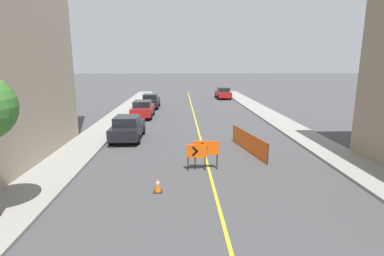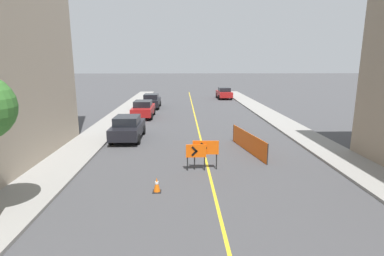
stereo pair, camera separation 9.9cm
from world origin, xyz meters
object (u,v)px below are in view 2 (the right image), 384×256
object	(u,v)px
arrow_barricade_primary	(196,152)
parked_car_opposite_side	(224,93)
parked_car_curb_mid	(143,109)
traffic_cone_third	(157,185)
parked_car_curb_far	(151,101)
arrow_barricade_secondary	(206,149)
parked_car_curb_near	(128,128)

from	to	relation	value
arrow_barricade_primary	parked_car_opposite_side	distance (m)	29.35
parked_car_curb_mid	traffic_cone_third	bearing A→B (deg)	-80.85
arrow_barricade_primary	parked_car_curb_far	world-z (taller)	parked_car_curb_far
arrow_barricade_secondary	parked_car_curb_near	size ratio (longest dim) A/B	0.33
parked_car_curb_near	parked_car_curb_far	distance (m)	14.20
traffic_cone_third	parked_car_curb_far	size ratio (longest dim) A/B	0.14
traffic_cone_third	arrow_barricade_primary	distance (m)	2.95
parked_car_curb_near	parked_car_curb_far	world-z (taller)	same
arrow_barricade_primary	parked_car_opposite_side	bearing A→B (deg)	78.16
traffic_cone_third	arrow_barricade_secondary	distance (m)	3.35
arrow_barricade_primary	parked_car_curb_near	distance (m)	7.42
arrow_barricade_primary	parked_car_curb_near	world-z (taller)	parked_car_curb_near
traffic_cone_third	parked_car_curb_far	bearing A→B (deg)	96.10
parked_car_curb_near	parked_car_opposite_side	bearing A→B (deg)	67.34
arrow_barricade_secondary	arrow_barricade_primary	bearing A→B (deg)	-161.63
arrow_barricade_primary	parked_car_curb_mid	distance (m)	14.86
arrow_barricade_primary	parked_car_curb_mid	xyz separation A→B (m)	(-4.24, 14.24, -0.10)
traffic_cone_third	arrow_barricade_secondary	xyz separation A→B (m)	(2.12, 2.49, 0.73)
arrow_barricade_primary	parked_car_curb_far	distance (m)	20.69
arrow_barricade_secondary	parked_car_curb_mid	size ratio (longest dim) A/B	0.33
traffic_cone_third	arrow_barricade_secondary	size ratio (longest dim) A/B	0.43
traffic_cone_third	parked_car_curb_far	world-z (taller)	parked_car_curb_far
parked_car_curb_far	parked_car_opposite_side	distance (m)	12.74
parked_car_curb_mid	parked_car_opposite_side	xyz separation A→B (m)	(9.58, 14.62, 0.00)
arrow_barricade_primary	parked_car_curb_far	xyz separation A→B (m)	(-4.08, 20.28, -0.10)
parked_car_curb_near	traffic_cone_third	bearing A→B (deg)	-72.77
arrow_barricade_primary	parked_car_curb_near	bearing A→B (deg)	123.60
parked_car_curb_mid	arrow_barricade_secondary	bearing A→B (deg)	-71.25
parked_car_curb_near	arrow_barricade_primary	bearing A→B (deg)	-54.85
parked_car_curb_far	parked_car_curb_near	bearing A→B (deg)	-90.93
parked_car_curb_far	arrow_barricade_secondary	bearing A→B (deg)	-77.54
arrow_barricade_primary	arrow_barricade_secondary	size ratio (longest dim) A/B	0.90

